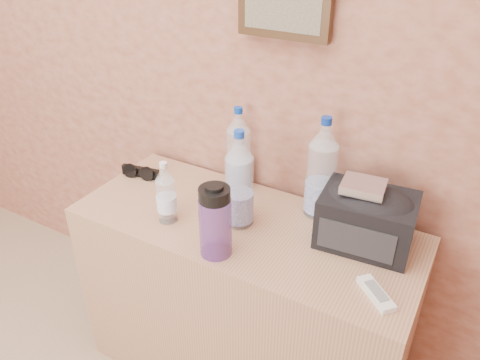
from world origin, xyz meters
name	(u,v)px	position (x,y,z in m)	size (l,w,h in m)	color
dresser	(244,302)	(0.46, 1.74, 0.36)	(1.16, 0.48, 0.72)	tan
pet_large_b	(238,153)	(0.32, 1.93, 0.86)	(0.08, 0.08, 0.31)	silver
pet_large_c	(321,173)	(0.65, 1.92, 0.88)	(0.10, 0.10, 0.35)	white
pet_large_d	(239,184)	(0.44, 1.73, 0.87)	(0.09, 0.09, 0.33)	silver
pet_small	(166,196)	(0.23, 1.63, 0.82)	(0.06, 0.06, 0.22)	silver
nalgene_bottle	(215,221)	(0.46, 1.57, 0.84)	(0.10, 0.10, 0.24)	#572A8F
sunglasses	(141,172)	(-0.04, 1.81, 0.74)	(0.15, 0.06, 0.04)	black
ac_remote	(376,294)	(0.93, 1.62, 0.73)	(0.13, 0.04, 0.02)	silver
toiletry_bag	(367,217)	(0.83, 1.84, 0.82)	(0.28, 0.20, 0.19)	black
foil_packet	(364,186)	(0.81, 1.83, 0.92)	(0.12, 0.10, 0.03)	white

